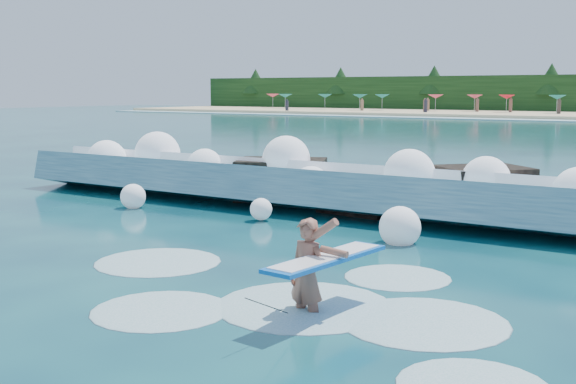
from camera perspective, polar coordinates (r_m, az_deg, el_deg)
name	(u,v)px	position (r m, az deg, el deg)	size (l,w,h in m)	color
ground	(155,266)	(13.00, -10.50, -5.77)	(200.00, 200.00, 0.00)	#072A3C
breaking_wave	(294,186)	(19.17, 0.49, 0.44)	(17.70, 2.77, 1.53)	teal
rock_cluster	(363,190)	(19.18, 5.97, 0.16)	(8.49, 3.32, 1.43)	black
surfer_with_board	(311,272)	(9.96, 1.85, -6.36)	(0.96, 2.83, 1.62)	#945A45
wave_spray	(277,170)	(19.38, -0.88, 1.78)	(15.19, 4.44, 1.93)	white
surf_foam	(291,300)	(10.77, 0.27, -8.54)	(8.59, 5.38, 0.13)	silver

